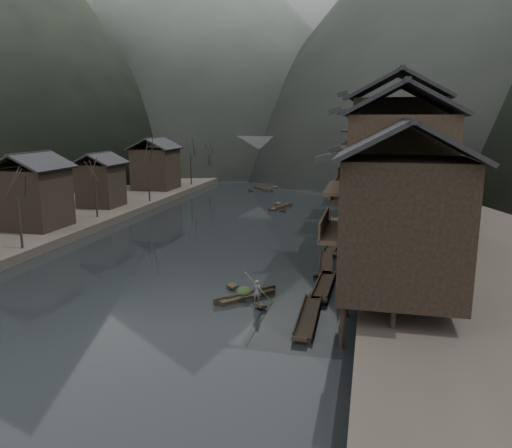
% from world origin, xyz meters
% --- Properties ---
extents(water, '(300.00, 300.00, 0.00)m').
position_xyz_m(water, '(0.00, 0.00, 0.00)').
color(water, black).
rests_on(water, ground).
extents(right_bank, '(40.00, 200.00, 1.80)m').
position_xyz_m(right_bank, '(35.00, 40.00, 0.90)').
color(right_bank, '#2D2823').
rests_on(right_bank, ground).
extents(left_bank, '(40.00, 200.00, 1.20)m').
position_xyz_m(left_bank, '(-35.00, 40.00, 0.60)').
color(left_bank, '#2D2823').
rests_on(left_bank, ground).
extents(stilt_houses, '(9.00, 67.60, 16.81)m').
position_xyz_m(stilt_houses, '(17.28, 19.06, 9.10)').
color(stilt_houses, black).
rests_on(stilt_houses, ground).
extents(left_houses, '(8.10, 53.20, 8.73)m').
position_xyz_m(left_houses, '(-20.50, 20.12, 5.66)').
color(left_houses, black).
rests_on(left_houses, left_bank).
extents(bare_trees, '(3.96, 75.25, 7.92)m').
position_xyz_m(bare_trees, '(-17.00, 23.41, 6.64)').
color(bare_trees, black).
rests_on(bare_trees, left_bank).
extents(moored_sampans, '(3.04, 68.07, 0.47)m').
position_xyz_m(moored_sampans, '(12.07, 23.43, 0.20)').
color(moored_sampans, black).
rests_on(moored_sampans, water).
extents(midriver_boats, '(10.20, 23.99, 0.45)m').
position_xyz_m(midriver_boats, '(-0.52, 42.71, 0.20)').
color(midriver_boats, black).
rests_on(midriver_boats, water).
extents(stone_bridge, '(40.00, 6.00, 9.00)m').
position_xyz_m(stone_bridge, '(-0.00, 72.00, 5.11)').
color(stone_bridge, '#4C4C4F').
rests_on(stone_bridge, ground).
extents(hills, '(320.00, 380.00, 119.83)m').
position_xyz_m(hills, '(7.33, 167.64, 54.63)').
color(hills, black).
rests_on(hills, ground).
extents(hero_sampan, '(4.01, 4.48, 0.44)m').
position_xyz_m(hero_sampan, '(6.89, -3.81, 0.20)').
color(hero_sampan, black).
rests_on(hero_sampan, water).
extents(cargo_heap, '(1.13, 1.48, 0.68)m').
position_xyz_m(cargo_heap, '(6.74, -3.63, 0.78)').
color(cargo_heap, black).
rests_on(cargo_heap, hero_sampan).
extents(boatman, '(0.63, 0.43, 1.71)m').
position_xyz_m(boatman, '(8.06, -5.18, 1.29)').
color(boatman, '#4D4D4F').
rests_on(boatman, hero_sampan).
extents(bamboo_pole, '(1.66, 2.06, 2.92)m').
position_xyz_m(bamboo_pole, '(8.26, -5.18, 3.61)').
color(bamboo_pole, '#8C7A51').
rests_on(bamboo_pole, boatman).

